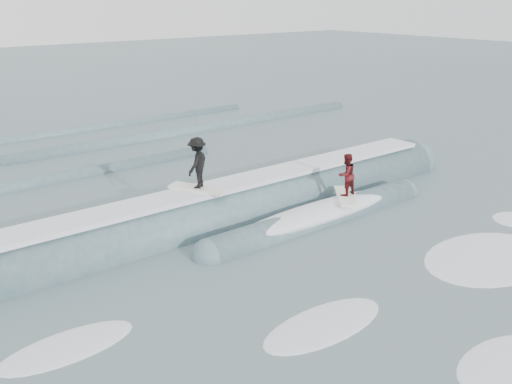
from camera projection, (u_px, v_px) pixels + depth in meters
ground at (379, 282)px, 15.28m from camera, size 160.00×160.00×0.00m
breaking_wave at (250, 214)px, 19.84m from camera, size 21.41×3.95×2.35m
surfer_black at (197, 165)px, 18.30m from camera, size 1.40×2.03×1.76m
surfer_red at (346, 178)px, 19.67m from camera, size 1.69×1.90×1.58m
whitewater at (438, 291)px, 14.81m from camera, size 17.01×8.76×0.10m
far_swells at (110, 148)px, 28.58m from camera, size 35.60×8.65×0.80m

